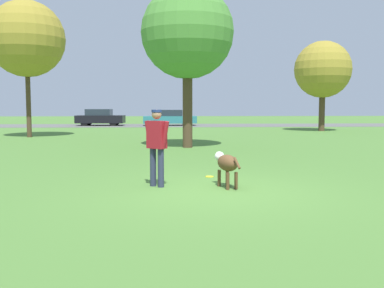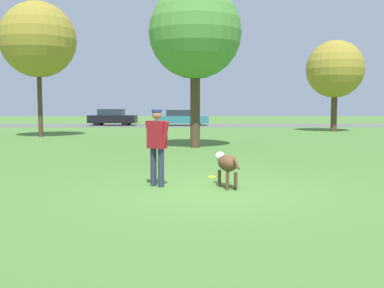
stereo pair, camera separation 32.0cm
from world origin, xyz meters
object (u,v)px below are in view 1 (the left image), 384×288
at_px(tree_far_right, 323,70).
at_px(parked_car_teal, 169,118).
at_px(tree_mid_center, 187,33).
at_px(person, 157,142).
at_px(frisbee, 210,177).
at_px(dog, 227,164).
at_px(parked_car_black, 100,117).
at_px(tree_far_left, 26,39).

height_order(tree_far_right, parked_car_teal, tree_far_right).
bearing_deg(tree_mid_center, person, -96.85).
bearing_deg(person, frisbee, 84.29).
bearing_deg(parked_car_teal, tree_far_right, -42.53).
relative_size(person, tree_mid_center, 0.25).
relative_size(dog, tree_mid_center, 0.17).
bearing_deg(parked_car_black, tree_far_right, -26.18).
bearing_deg(tree_far_right, tree_mid_center, -130.37).
bearing_deg(frisbee, person, -135.58).
bearing_deg(person, tree_far_left, 155.33).
relative_size(frisbee, parked_car_teal, 0.05).
height_order(tree_far_left, tree_mid_center, tree_far_left).
relative_size(dog, parked_car_teal, 0.24).
height_order(person, tree_mid_center, tree_mid_center).
height_order(tree_far_left, parked_car_teal, tree_far_left).
relative_size(dog, tree_far_right, 0.18).
bearing_deg(frisbee, tree_far_left, 121.24).
bearing_deg(dog, parked_car_black, -3.84).
distance_m(person, tree_far_right, 22.30).
xyz_separation_m(person, dog, (1.44, -0.17, -0.45)).
relative_size(frisbee, tree_far_left, 0.03).
distance_m(person, tree_mid_center, 9.39).
xyz_separation_m(frisbee, parked_car_black, (-6.52, 26.95, 0.66)).
distance_m(person, dog, 1.52).
xyz_separation_m(tree_far_left, tree_mid_center, (8.10, -6.24, -0.60)).
distance_m(dog, tree_far_right, 21.89).
relative_size(dog, parked_car_black, 0.27).
distance_m(frisbee, tree_far_left, 16.78).
bearing_deg(tree_mid_center, tree_far_left, 142.42).
bearing_deg(tree_far_right, frisbee, -116.39).
bearing_deg(parked_car_teal, dog, -90.32).
bearing_deg(dog, tree_mid_center, -14.60).
relative_size(dog, frisbee, 5.26).
relative_size(person, parked_car_teal, 0.36).
bearing_deg(tree_far_left, dog, -60.47).
relative_size(tree_far_left, parked_car_teal, 1.60).
bearing_deg(tree_far_right, person, -117.84).
distance_m(parked_car_black, parked_car_teal, 5.71).
bearing_deg(dog, tree_far_right, -41.49).
bearing_deg(tree_far_right, dog, -114.26).
height_order(dog, tree_far_left, tree_far_left).
bearing_deg(dog, frisbee, -7.96).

